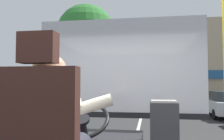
{
  "coord_description": "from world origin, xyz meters",
  "views": [
    {
      "loc": [
        0.44,
        -1.86,
        1.72
      ],
      "look_at": [
        -0.06,
        1.24,
        1.89
      ],
      "focal_mm": 37.82,
      "sensor_mm": 36.0,
      "label": 1
    }
  ],
  "objects": [
    {
      "name": "bus_driver",
      "position": [
        -0.2,
        -0.37,
        1.42
      ],
      "size": [
        0.76,
        0.58,
        0.75
      ],
      "color": "#282833",
      "rests_on": "driver_seat"
    },
    {
      "name": "parked_car_black",
      "position": [
        4.28,
        17.11,
        0.65
      ],
      "size": [
        1.84,
        3.84,
        1.27
      ],
      "color": "black",
      "rests_on": "ground"
    },
    {
      "name": "ground",
      "position": [
        0.0,
        8.8,
        -0.02
      ],
      "size": [
        18.0,
        44.0,
        0.06
      ],
      "color": "#303030"
    },
    {
      "name": "windshield_panel",
      "position": [
        0.0,
        1.62,
        1.78
      ],
      "size": [
        2.5,
        0.08,
        1.48
      ],
      "color": "silver"
    },
    {
      "name": "street_tree",
      "position": [
        -3.39,
        11.94,
        4.71
      ],
      "size": [
        3.53,
        3.53,
        6.5
      ],
      "color": "#4C3828",
      "rests_on": "ground"
    },
    {
      "name": "parked_car_green",
      "position": [
        4.36,
        21.92,
        0.71
      ],
      "size": [
        1.83,
        4.06,
        1.39
      ],
      "color": "#195633",
      "rests_on": "ground"
    }
  ]
}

